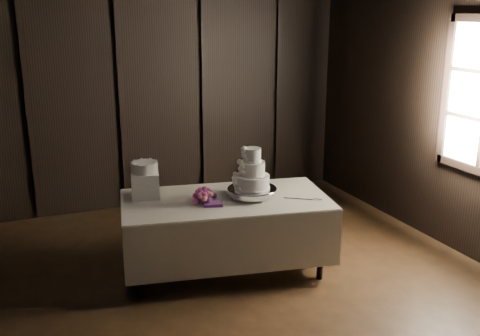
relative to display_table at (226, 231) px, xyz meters
name	(u,v)px	position (x,y,z in m)	size (l,w,h in m)	color
room	(219,161)	(-0.53, -1.23, 1.08)	(6.08, 7.08, 3.08)	black
display_table	(226,231)	(0.00, 0.00, 0.00)	(2.14, 1.38, 0.76)	white
cake_stand	(252,193)	(0.25, -0.06, 0.39)	(0.48, 0.48, 0.09)	silver
wedding_cake	(250,173)	(0.22, -0.08, 0.59)	(0.37, 0.34, 0.40)	white
bouquet	(204,196)	(-0.23, -0.03, 0.41)	(0.29, 0.39, 0.18)	#E35D98
box_pedestal	(145,185)	(-0.70, 0.34, 0.47)	(0.26, 0.26, 0.25)	white
small_cake	(144,167)	(-0.70, 0.34, 0.64)	(0.26, 0.26, 0.10)	white
cake_knife	(298,199)	(0.63, -0.30, 0.35)	(0.37, 0.02, 0.01)	silver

